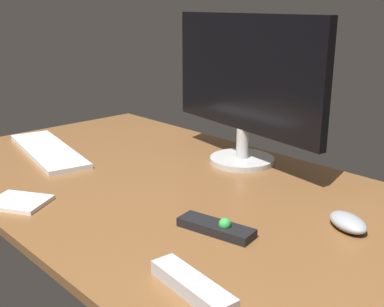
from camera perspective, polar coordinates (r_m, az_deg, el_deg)
desk at (r=129.18cm, az=-4.40°, el=-3.38°), size 140.00×84.00×2.00cm
monitor at (r=136.55cm, az=6.22°, el=8.19°), size 58.19×18.71×42.10cm
keyboard at (r=156.94cm, az=-16.66°, el=0.35°), size 46.04×20.76×1.45cm
computer_mouse at (r=105.08cm, az=17.95°, el=-7.74°), size 11.43×9.44×3.07cm
media_remote at (r=99.13cm, az=2.94°, el=-8.71°), size 17.02×8.20×3.57cm
tv_remote at (r=80.03cm, az=0.05°, el=-15.39°), size 18.05×6.27×2.55cm
notepad at (r=119.30cm, az=-19.76°, el=-5.42°), size 16.11×15.18×1.02cm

